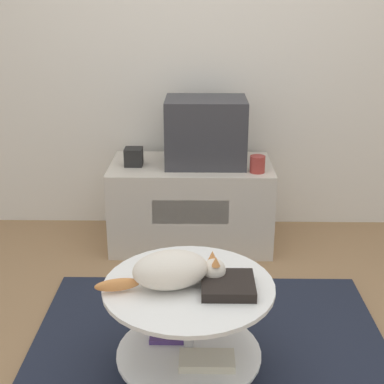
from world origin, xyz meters
name	(u,v)px	position (x,y,z in m)	size (l,w,h in m)	color
ground_plane	(209,368)	(0.00, 0.00, 0.00)	(12.00, 12.00, 0.00)	#93704C
wall_back	(208,37)	(0.00, 1.66, 1.30)	(8.00, 0.05, 2.60)	silver
rug	(209,366)	(0.00, 0.00, 0.01)	(1.67, 1.53, 0.02)	#1E2333
tv_stand	(191,204)	(-0.10, 1.29, 0.27)	(1.03, 0.56, 0.55)	beige
tv	(206,132)	(-0.01, 1.30, 0.76)	(0.50, 0.37, 0.42)	#333338
speaker	(134,157)	(-0.46, 1.26, 0.60)	(0.11, 0.11, 0.11)	black
mug	(257,164)	(0.30, 1.13, 0.60)	(0.09, 0.09, 0.10)	#99332D
coffee_table	(189,320)	(-0.09, -0.08, 0.30)	(0.70, 0.70, 0.45)	#B2B2B7
dvd_box	(228,285)	(0.07, -0.11, 0.49)	(0.21, 0.21, 0.04)	black
cat	(173,270)	(-0.15, -0.09, 0.54)	(0.52, 0.27, 0.15)	silver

